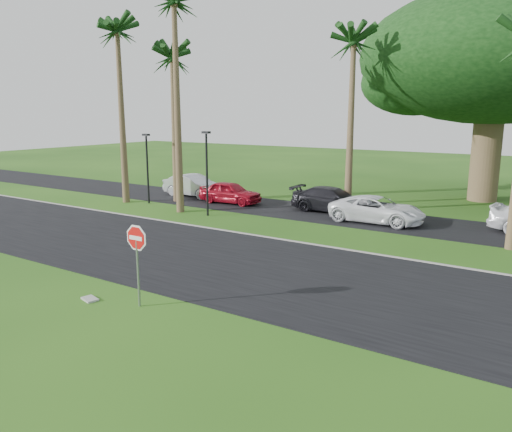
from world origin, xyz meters
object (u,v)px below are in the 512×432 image
object	(u,v)px
stop_sign_near	(137,249)
car_dark	(333,200)
car_silver	(194,186)
car_red	(230,193)
car_minivan	(377,210)

from	to	relation	value
stop_sign_near	car_dark	world-z (taller)	stop_sign_near
car_silver	stop_sign_near	bearing A→B (deg)	-140.97
car_red	car_minivan	distance (m)	9.66
stop_sign_near	car_silver	world-z (taller)	stop_sign_near
car_silver	car_minivan	bearing A→B (deg)	-90.69
stop_sign_near	car_dark	xyz separation A→B (m)	(-1.08, 16.18, -1.07)
car_red	car_minivan	bearing A→B (deg)	-95.77
car_silver	car_red	size ratio (longest dim) A/B	1.11
car_silver	car_minivan	distance (m)	13.25
car_minivan	car_red	bearing A→B (deg)	87.11
stop_sign_near	car_red	world-z (taller)	stop_sign_near
car_silver	car_red	bearing A→B (deg)	-97.00
car_minivan	car_dark	bearing A→B (deg)	66.31
stop_sign_near	car_dark	size ratio (longest dim) A/B	0.54
car_silver	car_dark	xyz separation A→B (m)	(10.12, 0.25, -0.03)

